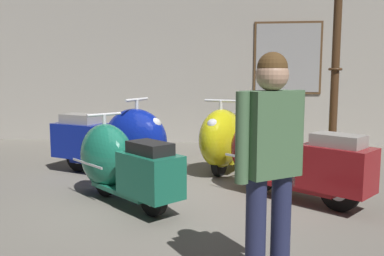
{
  "coord_description": "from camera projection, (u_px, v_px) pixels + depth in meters",
  "views": [
    {
      "loc": [
        0.84,
        -4.32,
        1.41
      ],
      "look_at": [
        0.21,
        0.99,
        0.7
      ],
      "focal_mm": 39.28,
      "sensor_mm": 36.0,
      "label": 1
    }
  ],
  "objects": [
    {
      "name": "scooter_3",
      "position": [
        284.0,
        157.0,
        4.7
      ],
      "size": [
        1.63,
        1.4,
        1.03
      ],
      "rotation": [
        0.0,
        0.0,
        2.49
      ],
      "color": "black",
      "rests_on": "ground"
    },
    {
      "name": "ground_plane",
      "position": [
        162.0,
        204.0,
        4.53
      ],
      "size": [
        60.0,
        60.0,
        0.0
      ],
      "primitive_type": "plane",
      "color": "slate"
    },
    {
      "name": "visitor_0",
      "position": [
        270.0,
        156.0,
        2.64
      ],
      "size": [
        0.44,
        0.38,
        1.53
      ],
      "rotation": [
        0.0,
        0.0,
        2.19
      ],
      "color": "black",
      "rests_on": "ground"
    },
    {
      "name": "lamppost",
      "position": [
        336.0,
        49.0,
        5.73
      ],
      "size": [
        0.33,
        0.33,
        2.81
      ],
      "color": "#472D19",
      "rests_on": "ground"
    },
    {
      "name": "showroom_back_wall",
      "position": [
        200.0,
        61.0,
        8.35
      ],
      "size": [
        18.0,
        0.24,
        3.25
      ],
      "color": "#ADA89E",
      "rests_on": "ground"
    },
    {
      "name": "scooter_0",
      "position": [
        118.0,
        141.0,
        5.64
      ],
      "size": [
        1.83,
        1.09,
        1.08
      ],
      "rotation": [
        0.0,
        0.0,
        -0.36
      ],
      "color": "black",
      "rests_on": "ground"
    },
    {
      "name": "scooter_2",
      "position": [
        229.0,
        138.0,
        5.99
      ],
      "size": [
        1.03,
        1.78,
        1.05
      ],
      "rotation": [
        0.0,
        0.0,
        -1.91
      ],
      "color": "black",
      "rests_on": "ground"
    },
    {
      "name": "scooter_1",
      "position": [
        119.0,
        163.0,
        4.56
      ],
      "size": [
        1.47,
        1.37,
        0.96
      ],
      "rotation": [
        0.0,
        0.0,
        2.42
      ],
      "color": "black",
      "rests_on": "ground"
    }
  ]
}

